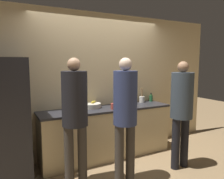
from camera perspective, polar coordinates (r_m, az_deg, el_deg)
name	(u,v)px	position (r m, az deg, el deg)	size (l,w,h in m)	color
ground_plane	(116,163)	(3.92, 0.97, -18.69)	(14.00, 14.00, 0.00)	#8C704C
wall_back	(100,84)	(4.11, -3.20, 1.45)	(5.20, 0.06, 2.60)	#D6BC8C
counter	(107,132)	(4.03, -1.37, -11.02)	(2.40, 0.61, 0.90)	beige
refrigerator	(2,121)	(3.47, -26.74, -7.30)	(0.70, 0.69, 1.77)	#232328
person_left	(75,111)	(3.01, -9.67, -5.45)	(0.35, 0.35, 1.77)	#38332D
person_center	(125,111)	(3.03, 3.45, -5.50)	(0.33, 0.33, 1.77)	#38332D
person_right	(182,106)	(3.63, 17.72, -4.00)	(0.35, 0.35, 1.72)	black
fruit_bowl	(91,105)	(3.92, -5.45, -4.15)	(0.34, 0.34, 0.12)	beige
utensil_crock	(142,99)	(4.46, 7.82, -2.47)	(0.11, 0.11, 0.29)	silver
bottle_green	(151,98)	(4.61, 10.16, -2.21)	(0.07, 0.07, 0.17)	#236033
bottle_amber	(120,105)	(3.89, 2.07, -3.95)	(0.07, 0.07, 0.15)	brown
cup_red	(113,106)	(3.78, 0.35, -4.39)	(0.09, 0.09, 0.10)	#A33D33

